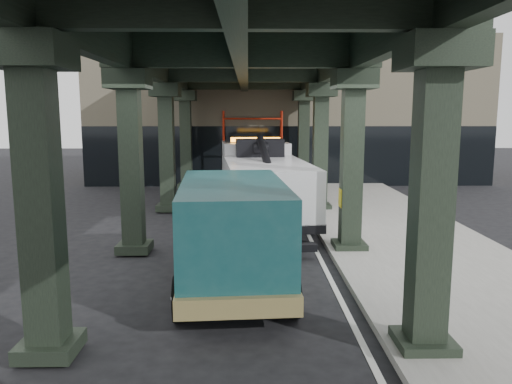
{
  "coord_description": "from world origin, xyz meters",
  "views": [
    {
      "loc": [
        -0.22,
        -11.53,
        3.85
      ],
      "look_at": [
        -0.01,
        2.15,
        1.7
      ],
      "focal_mm": 35.0,
      "sensor_mm": 36.0,
      "label": 1
    }
  ],
  "objects": [
    {
      "name": "ground",
      "position": [
        0.0,
        0.0,
        0.0
      ],
      "size": [
        90.0,
        90.0,
        0.0
      ],
      "primitive_type": "plane",
      "color": "black",
      "rests_on": "ground"
    },
    {
      "name": "sidewalk",
      "position": [
        4.5,
        2.0,
        0.07
      ],
      "size": [
        5.0,
        40.0,
        0.15
      ],
      "primitive_type": "cube",
      "color": "gray",
      "rests_on": "ground"
    },
    {
      "name": "lane_stripe",
      "position": [
        1.7,
        2.0,
        0.01
      ],
      "size": [
        0.12,
        38.0,
        0.01
      ],
      "primitive_type": "cube",
      "color": "silver",
      "rests_on": "ground"
    },
    {
      "name": "viaduct",
      "position": [
        -0.4,
        2.0,
        5.46
      ],
      "size": [
        7.4,
        32.0,
        6.4
      ],
      "color": "black",
      "rests_on": "ground"
    },
    {
      "name": "building",
      "position": [
        2.0,
        20.0,
        4.0
      ],
      "size": [
        22.0,
        10.0,
        8.0
      ],
      "primitive_type": "cube",
      "color": "#C6B793",
      "rests_on": "ground"
    },
    {
      "name": "scaffolding",
      "position": [
        0.0,
        14.64,
        2.11
      ],
      "size": [
        3.08,
        0.88,
        4.0
      ],
      "color": "red",
      "rests_on": "ground"
    },
    {
      "name": "tow_truck",
      "position": [
        0.24,
        6.7,
        1.49
      ],
      "size": [
        3.4,
        9.51,
        3.06
      ],
      "rotation": [
        0.0,
        0.0,
        0.09
      ],
      "color": "black",
      "rests_on": "ground"
    },
    {
      "name": "towed_van",
      "position": [
        -0.58,
        -0.68,
        1.29
      ],
      "size": [
        2.73,
        6.08,
        2.41
      ],
      "rotation": [
        0.0,
        0.0,
        0.07
      ],
      "color": "#134346",
      "rests_on": "ground"
    }
  ]
}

